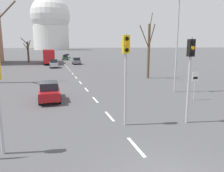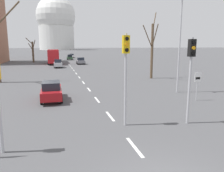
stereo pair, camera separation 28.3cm
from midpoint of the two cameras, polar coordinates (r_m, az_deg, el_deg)
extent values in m
cube|color=silver|center=(10.29, 5.45, -15.50)|extent=(0.16, 2.00, 0.01)
cube|color=silver|center=(14.26, -1.23, -7.89)|extent=(0.16, 2.00, 0.01)
cube|color=silver|center=(18.48, -4.82, -3.61)|extent=(0.16, 2.00, 0.01)
cube|color=silver|center=(22.80, -7.04, -0.93)|extent=(0.16, 2.00, 0.01)
cube|color=silver|center=(27.18, -8.54, 0.89)|extent=(0.16, 2.00, 0.01)
cube|color=silver|center=(31.60, -9.63, 2.21)|extent=(0.16, 2.00, 0.01)
cube|color=silver|center=(36.03, -10.45, 3.20)|extent=(0.16, 2.00, 0.01)
cube|color=silver|center=(40.48, -11.10, 3.97)|extent=(0.16, 2.00, 0.01)
cube|color=silver|center=(44.94, -11.61, 4.59)|extent=(0.16, 2.00, 0.01)
cube|color=silver|center=(49.41, -12.04, 5.10)|extent=(0.16, 2.00, 0.01)
cube|color=silver|center=(53.88, -12.39, 5.52)|extent=(0.16, 2.00, 0.01)
cylinder|color=#B2B2B7|center=(12.12, 2.88, 1.33)|extent=(0.14, 0.14, 5.15)
cube|color=yellow|center=(11.96, 2.97, 10.81)|extent=(0.36, 0.28, 0.96)
cylinder|color=black|center=(11.81, 3.26, 12.25)|extent=(0.20, 0.06, 0.20)
cylinder|color=orange|center=(11.80, 3.24, 10.81)|extent=(0.20, 0.06, 0.20)
cylinder|color=black|center=(11.81, 3.23, 9.36)|extent=(0.20, 0.06, 0.20)
cylinder|color=#B2B2B7|center=(13.25, 18.86, 1.15)|extent=(0.14, 0.14, 4.96)
cube|color=black|center=(13.09, 19.36, 9.38)|extent=(0.36, 0.28, 0.96)
cylinder|color=black|center=(12.96, 19.88, 10.66)|extent=(0.20, 0.06, 0.20)
cylinder|color=orange|center=(12.96, 19.80, 9.35)|extent=(0.20, 0.06, 0.20)
cylinder|color=black|center=(12.96, 19.71, 8.03)|extent=(0.20, 0.06, 0.20)
cylinder|color=#B2B2B7|center=(19.35, 20.39, 0.03)|extent=(0.07, 0.07, 2.40)
cube|color=white|center=(19.21, 20.57, 2.27)|extent=(0.60, 0.03, 0.76)
cube|color=black|center=(19.21, 20.58, 1.99)|extent=(0.42, 0.01, 0.19)
cylinder|color=#B2B2B7|center=(21.85, 16.24, 10.71)|extent=(0.16, 0.16, 9.46)
cube|color=slate|center=(53.99, -9.42, 6.33)|extent=(1.80, 4.09, 0.62)
cube|color=#1E232D|center=(53.75, -9.42, 7.02)|extent=(1.53, 1.96, 0.71)
cylinder|color=black|center=(55.18, -10.45, 6.06)|extent=(0.18, 0.69, 0.69)
cylinder|color=black|center=(55.37, -8.69, 6.13)|extent=(0.18, 0.69, 0.69)
cylinder|color=black|center=(52.67, -10.17, 5.87)|extent=(0.18, 0.69, 0.69)
cylinder|color=black|center=(52.87, -8.33, 5.94)|extent=(0.18, 0.69, 0.69)
cube|color=#2D4C33|center=(70.73, -12.25, 7.20)|extent=(1.62, 3.84, 0.67)
cube|color=#1E232D|center=(70.50, -12.26, 7.75)|extent=(1.38, 1.85, 0.69)
cylinder|color=black|center=(71.89, -12.91, 6.96)|extent=(0.18, 0.63, 0.63)
cylinder|color=black|center=(71.99, -11.70, 7.01)|extent=(0.18, 0.63, 0.63)
cylinder|color=black|center=(69.51, -12.80, 6.85)|extent=(0.18, 0.63, 0.63)
cylinder|color=black|center=(69.62, -11.54, 6.90)|extent=(0.18, 0.63, 0.63)
cube|color=#B7B7BC|center=(46.48, -15.12, 5.48)|extent=(1.62, 4.06, 0.74)
cube|color=#1E232D|center=(46.22, -15.16, 6.35)|extent=(1.38, 1.95, 0.69)
cylinder|color=black|center=(47.76, -16.05, 5.12)|extent=(0.18, 0.64, 0.64)
cylinder|color=black|center=(47.78, -14.22, 5.21)|extent=(0.18, 0.64, 0.64)
cylinder|color=black|center=(45.25, -16.03, 4.84)|extent=(0.18, 0.64, 0.64)
cylinder|color=black|center=(45.28, -14.10, 4.93)|extent=(0.18, 0.64, 0.64)
cube|color=maroon|center=(18.89, -16.44, -1.68)|extent=(1.62, 4.15, 0.67)
cube|color=#1E232D|center=(18.57, -16.54, 0.12)|extent=(1.38, 1.99, 0.61)
cylinder|color=black|center=(20.24, -18.53, -1.97)|extent=(0.18, 0.63, 0.63)
cylinder|color=black|center=(20.23, -14.23, -1.75)|extent=(0.18, 0.63, 0.63)
cylinder|color=black|center=(17.74, -18.85, -3.72)|extent=(0.18, 0.63, 0.63)
cylinder|color=black|center=(17.72, -13.93, -3.47)|extent=(0.18, 0.63, 0.63)
cube|color=silver|center=(81.97, -11.83, 7.65)|extent=(1.79, 3.84, 0.62)
cube|color=#1E232D|center=(81.75, -11.83, 8.06)|extent=(1.52, 1.84, 0.57)
cylinder|color=black|center=(83.11, -12.47, 7.45)|extent=(0.18, 0.68, 0.68)
cylinder|color=black|center=(83.24, -11.30, 7.49)|extent=(0.18, 0.68, 0.68)
cylinder|color=black|center=(80.74, -12.36, 7.37)|extent=(0.18, 0.68, 0.68)
cylinder|color=black|center=(80.87, -11.15, 7.42)|extent=(0.18, 0.68, 0.68)
cube|color=red|center=(56.51, -16.30, 7.58)|extent=(2.50, 10.80, 3.00)
cube|color=black|center=(56.49, -16.32, 7.96)|extent=(2.52, 10.26, 0.90)
cylinder|color=black|center=(60.38, -17.37, 6.26)|extent=(0.26, 0.96, 0.96)
cylinder|color=black|center=(60.38, -15.08, 6.38)|extent=(0.26, 0.96, 0.96)
cylinder|color=black|center=(53.38, -17.50, 5.75)|extent=(0.26, 0.96, 0.96)
cylinder|color=black|center=(53.37, -14.92, 5.88)|extent=(0.26, 0.96, 0.96)
cylinder|color=brown|center=(29.91, -26.97, 16.31)|extent=(3.18, 0.20, 3.34)
cylinder|color=brown|center=(30.68, 9.29, 8.88)|extent=(0.35, 0.35, 7.37)
cylinder|color=brown|center=(31.43, 9.89, 16.38)|extent=(0.95, 1.04, 2.42)
cylinder|color=brown|center=(30.15, 8.19, 12.61)|extent=(1.70, 0.59, 3.02)
cylinder|color=brown|center=(29.51, 10.02, 12.66)|extent=(0.50, 2.50, 2.96)
cylinder|color=brown|center=(63.15, -21.19, 8.27)|extent=(0.50, 0.50, 5.51)
cylinder|color=brown|center=(62.74, -21.74, 9.51)|extent=(1.08, 1.06, 1.87)
cylinder|color=brown|center=(62.74, -22.10, 10.84)|extent=(1.60, 1.18, 1.79)
cylinder|color=brown|center=(62.40, -20.96, 10.09)|extent=(0.98, 1.55, 2.44)
cylinder|color=silver|center=(235.78, -15.56, 11.93)|extent=(34.96, 34.96, 23.31)
sphere|color=silver|center=(237.51, -15.84, 17.32)|extent=(38.85, 38.85, 38.85)
camera|label=1|loc=(0.14, -90.67, -0.12)|focal=35.00mm
camera|label=2|loc=(0.14, 89.33, 0.12)|focal=35.00mm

